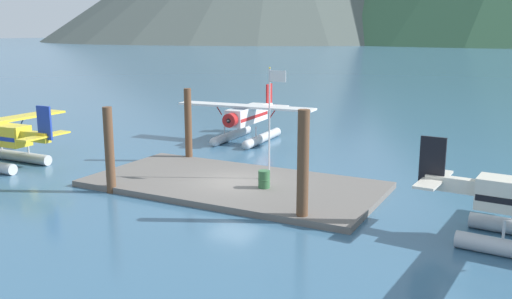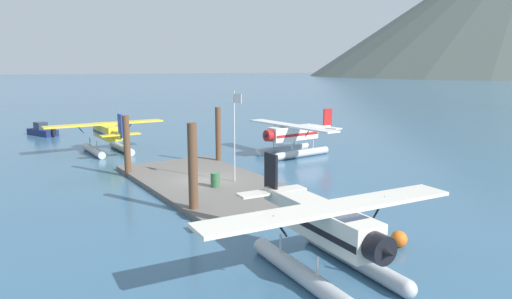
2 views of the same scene
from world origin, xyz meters
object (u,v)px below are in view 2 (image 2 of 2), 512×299
seaplane_yellow_port_aft (107,135)px  boat_navy_open_sw (42,131)px  mooring_buoy (399,239)px  seaplane_white_bow_left (293,137)px  flagpole (235,126)px  fuel_drum (215,180)px  seaplane_cream_stbd_aft (328,233)px

seaplane_yellow_port_aft → boat_navy_open_sw: seaplane_yellow_port_aft is taller
mooring_buoy → seaplane_white_bow_left: seaplane_white_bow_left is taller
flagpole → seaplane_white_bow_left: (-6.72, 9.65, -2.36)m
flagpole → fuel_drum: flagpole is taller
seaplane_white_bow_left → boat_navy_open_sw: 30.03m
mooring_buoy → seaplane_white_bow_left: bearing=155.3°
fuel_drum → seaplane_cream_stbd_aft: bearing=-8.1°
seaplane_white_bow_left → seaplane_yellow_port_aft: same height
flagpole → seaplane_white_bow_left: flagpole is taller
flagpole → seaplane_yellow_port_aft: (-16.45, -3.84, -2.36)m
seaplane_white_bow_left → seaplane_yellow_port_aft: (-9.73, -13.49, 0.00)m
seaplane_yellow_port_aft → boat_navy_open_sw: size_ratio=2.24×
flagpole → seaplane_white_bow_left: bearing=124.8°
flagpole → seaplane_cream_stbd_aft: flagpole is taller
flagpole → mooring_buoy: size_ratio=8.20×
fuel_drum → boat_navy_open_sw: size_ratio=0.19×
seaplane_cream_stbd_aft → seaplane_yellow_port_aft: (-29.21, -0.38, 0.00)m
fuel_drum → boat_navy_open_sw: 32.40m
seaplane_white_bow_left → seaplane_cream_stbd_aft: size_ratio=1.00×
flagpole → fuel_drum: 3.64m
mooring_buoy → seaplane_yellow_port_aft: size_ratio=0.07×
fuel_drum → seaplane_white_bow_left: size_ratio=0.08×
fuel_drum → mooring_buoy: bearing=11.7°
seaplane_cream_stbd_aft → boat_navy_open_sw: size_ratio=2.26×
mooring_buoy → seaplane_yellow_port_aft: seaplane_yellow_port_aft is taller
mooring_buoy → boat_navy_open_sw: bearing=-169.6°
fuel_drum → seaplane_yellow_port_aft: 17.03m
mooring_buoy → seaplane_cream_stbd_aft: 4.45m
flagpole → seaplane_cream_stbd_aft: 13.44m
fuel_drum → seaplane_cream_stbd_aft: seaplane_cream_stbd_aft is taller
flagpole → boat_navy_open_sw: size_ratio=1.25×
seaplane_yellow_port_aft → boat_navy_open_sw: 15.47m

